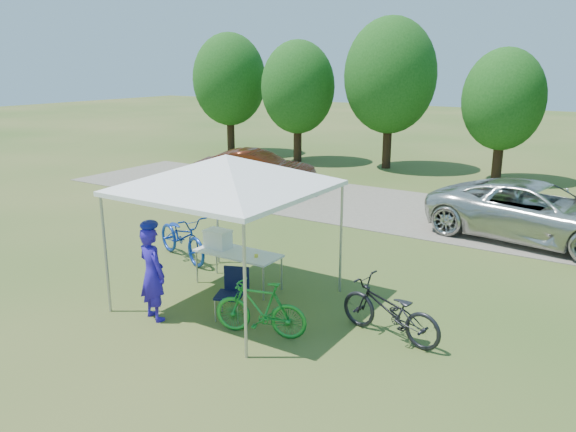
% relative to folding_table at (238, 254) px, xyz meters
% --- Properties ---
extents(ground, '(100.00, 100.00, 0.00)m').
position_rel_folding_table_xyz_m(ground, '(0.30, -0.66, -0.66)').
color(ground, '#2D5119').
rests_on(ground, ground).
extents(gravel_strip, '(24.00, 5.00, 0.02)m').
position_rel_folding_table_xyz_m(gravel_strip, '(0.30, 7.34, -0.65)').
color(gravel_strip, gray).
rests_on(gravel_strip, ground).
extents(canopy, '(4.53, 4.53, 3.00)m').
position_rel_folding_table_xyz_m(canopy, '(0.30, -0.66, 1.99)').
color(canopy, '#A5A5AA').
rests_on(canopy, ground).
extents(treeline, '(24.89, 4.28, 6.30)m').
position_rel_folding_table_xyz_m(treeline, '(0.01, 13.39, 2.87)').
color(treeline, '#382314').
rests_on(treeline, ground).
extents(folding_table, '(1.72, 0.71, 0.71)m').
position_rel_folding_table_xyz_m(folding_table, '(0.00, 0.00, 0.00)').
color(folding_table, white).
rests_on(folding_table, ground).
extents(folding_chair, '(0.58, 0.61, 0.87)m').
position_rel_folding_table_xyz_m(folding_chair, '(0.74, -1.12, -0.15)').
color(folding_chair, black).
rests_on(folding_chair, ground).
extents(cooler, '(0.51, 0.35, 0.37)m').
position_rel_folding_table_xyz_m(cooler, '(-0.50, -0.00, 0.23)').
color(cooler, white).
rests_on(cooler, folding_table).
extents(ice_cream_cup, '(0.07, 0.07, 0.06)m').
position_rel_folding_table_xyz_m(ice_cream_cup, '(0.47, -0.05, 0.07)').
color(ice_cream_cup, yellow).
rests_on(ice_cream_cup, folding_table).
extents(cyclist, '(0.67, 0.52, 1.64)m').
position_rel_folding_table_xyz_m(cyclist, '(-0.33, -1.93, 0.16)').
color(cyclist, '#2816B9').
rests_on(cyclist, ground).
extents(bike_blue, '(2.09, 1.30, 1.04)m').
position_rel_folding_table_xyz_m(bike_blue, '(-2.04, 0.60, -0.14)').
color(bike_blue, '#11349D').
rests_on(bike_blue, ground).
extents(bike_green, '(1.61, 0.82, 0.93)m').
position_rel_folding_table_xyz_m(bike_green, '(1.56, -1.45, -0.20)').
color(bike_green, '#1C822C').
rests_on(bike_green, ground).
extents(bike_dark, '(1.87, 0.92, 0.94)m').
position_rel_folding_table_xyz_m(bike_dark, '(3.33, -0.42, -0.19)').
color(bike_dark, black).
rests_on(bike_dark, ground).
extents(minivan, '(5.42, 3.08, 1.43)m').
position_rel_folding_table_xyz_m(minivan, '(4.35, 6.27, 0.07)').
color(minivan, silver).
rests_on(minivan, gravel_strip).
extents(sedan, '(4.35, 2.72, 1.35)m').
position_rel_folding_table_xyz_m(sedan, '(-4.81, 7.25, 0.04)').
color(sedan, '#551E0E').
rests_on(sedan, gravel_strip).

